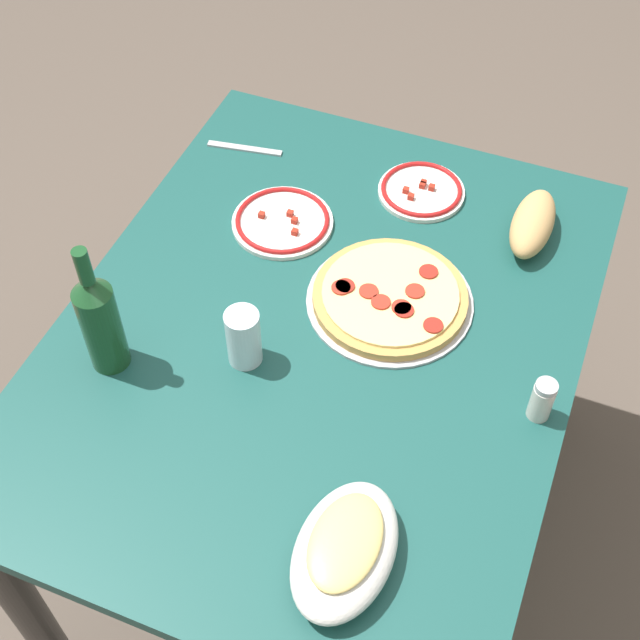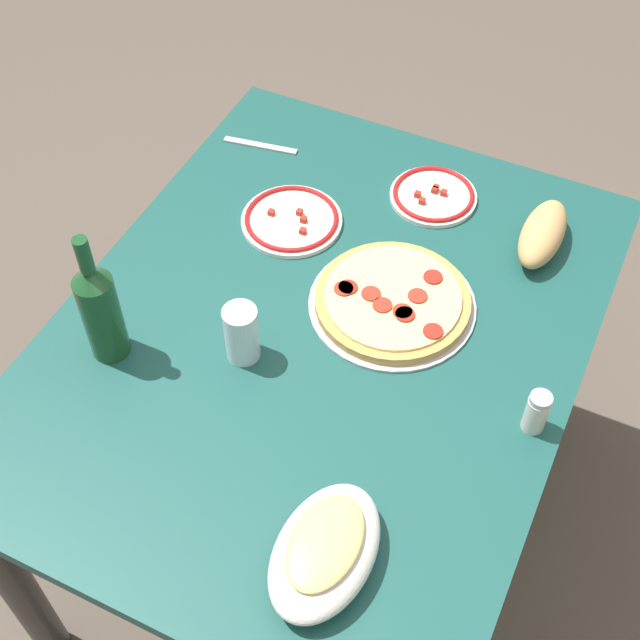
{
  "view_description": "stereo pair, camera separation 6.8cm",
  "coord_description": "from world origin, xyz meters",
  "px_view_note": "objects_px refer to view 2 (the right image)",
  "views": [
    {
      "loc": [
        -0.95,
        -0.38,
        2.03
      ],
      "look_at": [
        0.0,
        0.0,
        0.78
      ],
      "focal_mm": 49.46,
      "sensor_mm": 36.0,
      "label": 1
    },
    {
      "loc": [
        -0.92,
        -0.44,
        2.03
      ],
      "look_at": [
        0.0,
        0.0,
        0.78
      ],
      "focal_mm": 49.46,
      "sensor_mm": 36.0,
      "label": 2
    }
  ],
  "objects_px": {
    "dining_table": "(320,370)",
    "side_plate_near": "(433,195)",
    "pepperoni_pizza": "(392,301)",
    "wine_bottle": "(100,309)",
    "baked_pasta_dish": "(325,550)",
    "water_glass": "(242,333)",
    "spice_shaker": "(537,412)",
    "bread_loaf": "(543,234)",
    "side_plate_far": "(292,220)"
  },
  "relations": [
    {
      "from": "bread_loaf",
      "to": "wine_bottle",
      "type": "bearing_deg",
      "value": 132.95
    },
    {
      "from": "wine_bottle",
      "to": "spice_shaker",
      "type": "height_order",
      "value": "wine_bottle"
    },
    {
      "from": "side_plate_near",
      "to": "wine_bottle",
      "type": "bearing_deg",
      "value": 148.42
    },
    {
      "from": "wine_bottle",
      "to": "spice_shaker",
      "type": "relative_size",
      "value": 3.26
    },
    {
      "from": "wine_bottle",
      "to": "bread_loaf",
      "type": "relative_size",
      "value": 1.45
    },
    {
      "from": "pepperoni_pizza",
      "to": "water_glass",
      "type": "relative_size",
      "value": 2.7
    },
    {
      "from": "pepperoni_pizza",
      "to": "wine_bottle",
      "type": "xyz_separation_m",
      "value": [
        -0.32,
        0.42,
        0.1
      ]
    },
    {
      "from": "dining_table",
      "to": "bread_loaf",
      "type": "relative_size",
      "value": 6.24
    },
    {
      "from": "water_glass",
      "to": "spice_shaker",
      "type": "height_order",
      "value": "water_glass"
    },
    {
      "from": "dining_table",
      "to": "side_plate_far",
      "type": "distance_m",
      "value": 0.32
    },
    {
      "from": "side_plate_near",
      "to": "spice_shaker",
      "type": "xyz_separation_m",
      "value": [
        -0.46,
        -0.36,
        0.03
      ]
    },
    {
      "from": "dining_table",
      "to": "side_plate_far",
      "type": "bearing_deg",
      "value": 37.06
    },
    {
      "from": "baked_pasta_dish",
      "to": "side_plate_near",
      "type": "relative_size",
      "value": 1.3
    },
    {
      "from": "pepperoni_pizza",
      "to": "bread_loaf",
      "type": "xyz_separation_m",
      "value": [
        0.27,
        -0.21,
        0.02
      ]
    },
    {
      "from": "wine_bottle",
      "to": "side_plate_near",
      "type": "xyz_separation_m",
      "value": [
        0.63,
        -0.39,
        -0.1
      ]
    },
    {
      "from": "baked_pasta_dish",
      "to": "water_glass",
      "type": "relative_size",
      "value": 2.03
    },
    {
      "from": "pepperoni_pizza",
      "to": "bread_loaf",
      "type": "relative_size",
      "value": 1.64
    },
    {
      "from": "pepperoni_pizza",
      "to": "bread_loaf",
      "type": "height_order",
      "value": "bread_loaf"
    },
    {
      "from": "baked_pasta_dish",
      "to": "side_plate_far",
      "type": "height_order",
      "value": "baked_pasta_dish"
    },
    {
      "from": "dining_table",
      "to": "side_plate_near",
      "type": "xyz_separation_m",
      "value": [
        0.43,
        -0.06,
        0.13
      ]
    },
    {
      "from": "baked_pasta_dish",
      "to": "side_plate_near",
      "type": "height_order",
      "value": "baked_pasta_dish"
    },
    {
      "from": "water_glass",
      "to": "bread_loaf",
      "type": "relative_size",
      "value": 0.61
    },
    {
      "from": "baked_pasta_dish",
      "to": "bread_loaf",
      "type": "height_order",
      "value": "baked_pasta_dish"
    },
    {
      "from": "water_glass",
      "to": "spice_shaker",
      "type": "relative_size",
      "value": 1.36
    },
    {
      "from": "side_plate_far",
      "to": "bread_loaf",
      "type": "relative_size",
      "value": 1.07
    },
    {
      "from": "water_glass",
      "to": "spice_shaker",
      "type": "bearing_deg",
      "value": -81.73
    },
    {
      "from": "spice_shaker",
      "to": "bread_loaf",
      "type": "bearing_deg",
      "value": 14.91
    },
    {
      "from": "bread_loaf",
      "to": "dining_table",
      "type": "bearing_deg",
      "value": 141.47
    },
    {
      "from": "side_plate_far",
      "to": "spice_shaker",
      "type": "relative_size",
      "value": 2.4
    },
    {
      "from": "side_plate_near",
      "to": "bread_loaf",
      "type": "height_order",
      "value": "bread_loaf"
    },
    {
      "from": "baked_pasta_dish",
      "to": "spice_shaker",
      "type": "distance_m",
      "value": 0.43
    },
    {
      "from": "spice_shaker",
      "to": "wine_bottle",
      "type": "bearing_deg",
      "value": 102.87
    },
    {
      "from": "side_plate_near",
      "to": "side_plate_far",
      "type": "bearing_deg",
      "value": 129.35
    },
    {
      "from": "side_plate_far",
      "to": "wine_bottle",
      "type": "bearing_deg",
      "value": 160.99
    },
    {
      "from": "wine_bottle",
      "to": "side_plate_near",
      "type": "distance_m",
      "value": 0.75
    },
    {
      "from": "dining_table",
      "to": "water_glass",
      "type": "bearing_deg",
      "value": 136.96
    },
    {
      "from": "baked_pasta_dish",
      "to": "side_plate_far",
      "type": "xyz_separation_m",
      "value": [
        0.64,
        0.38,
        -0.03
      ]
    },
    {
      "from": "bread_loaf",
      "to": "side_plate_far",
      "type": "bearing_deg",
      "value": 107.57
    },
    {
      "from": "dining_table",
      "to": "spice_shaker",
      "type": "distance_m",
      "value": 0.45
    },
    {
      "from": "pepperoni_pizza",
      "to": "spice_shaker",
      "type": "height_order",
      "value": "spice_shaker"
    },
    {
      "from": "dining_table",
      "to": "side_plate_near",
      "type": "relative_size",
      "value": 6.6
    },
    {
      "from": "dining_table",
      "to": "pepperoni_pizza",
      "type": "xyz_separation_m",
      "value": [
        0.11,
        -0.1,
        0.14
      ]
    },
    {
      "from": "baked_pasta_dish",
      "to": "wine_bottle",
      "type": "xyz_separation_m",
      "value": [
        0.2,
        0.53,
        0.07
      ]
    },
    {
      "from": "bread_loaf",
      "to": "baked_pasta_dish",
      "type": "bearing_deg",
      "value": 172.51
    },
    {
      "from": "side_plate_far",
      "to": "bread_loaf",
      "type": "xyz_separation_m",
      "value": [
        0.15,
        -0.48,
        0.03
      ]
    },
    {
      "from": "side_plate_far",
      "to": "bread_loaf",
      "type": "bearing_deg",
      "value": -72.43
    },
    {
      "from": "wine_bottle",
      "to": "pepperoni_pizza",
      "type": "bearing_deg",
      "value": -53.27
    },
    {
      "from": "baked_pasta_dish",
      "to": "wine_bottle",
      "type": "bearing_deg",
      "value": 68.89
    },
    {
      "from": "water_glass",
      "to": "side_plate_far",
      "type": "relative_size",
      "value": 0.57
    },
    {
      "from": "water_glass",
      "to": "side_plate_near",
      "type": "distance_m",
      "value": 0.56
    }
  ]
}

